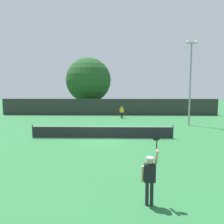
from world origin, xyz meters
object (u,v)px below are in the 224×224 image
Objects in this scene: large_tree at (88,80)px; parked_car_near at (97,106)px; player_receiving at (122,111)px; parked_car_mid at (122,105)px; player_serving at (150,174)px; light_pole at (190,78)px; tennis_ball at (100,131)px; parked_car_far at (168,107)px.

parked_car_near is (1.23, 1.61, -4.52)m from large_tree.
parked_car_mid is (0.33, 11.70, -0.16)m from player_receiving.
parked_car_mid is (5.81, 3.19, -4.52)m from large_tree.
player_serving is at bearing -78.99° from large_tree.
player_receiving is 0.17× the size of light_pole.
tennis_ball is at bearing -157.83° from light_pole.
parked_car_far is (13.60, 0.42, -4.52)m from large_tree.
player_receiving is at bearing 142.17° from light_pole.
parked_car_mid is at bearing 111.50° from light_pole.
parked_car_near is at bearing 125.99° from light_pole.
light_pole is (7.11, -5.52, 4.09)m from player_receiving.
parked_car_mid and parked_car_far have the same top height.
light_pole is 18.99m from parked_car_mid.
tennis_ball is (-2.68, 12.91, -1.09)m from player_serving.
parked_car_far is at bearing -132.26° from player_receiving.
parked_car_far reaches higher than player_receiving.
player_receiving is 10.98m from parked_car_near.
player_receiving is at bearing -60.52° from parked_car_near.
parked_car_mid is at bearing -91.60° from player_receiving.
parked_car_far is at bearing -19.62° from parked_car_mid.
player_receiving is 0.35× the size of parked_car_far.
light_pole reaches higher than tennis_ball.
tennis_ball is at bearing -77.21° from parked_car_near.
tennis_ball is at bearing -125.12° from parked_car_far.
parked_car_mid is at bearing 90.29° from player_serving.
light_pole is at bearing -99.66° from parked_car_far.
light_pole is at bearing -68.54° from parked_car_mid.
player_serving is at bearing -74.94° from parked_car_near.
tennis_ball is 11.21m from light_pole.
large_tree reaches higher than light_pole.
parked_car_far is (1.01, 14.45, -4.25)m from light_pole.
light_pole is at bearing -48.11° from large_tree.
parked_car_near is at bearing 168.82° from parked_car_far.
parked_car_mid reaches higher than player_receiving.
player_serving is at bearing -89.74° from parked_car_mid.
light_pole is (6.61, 16.70, 3.91)m from player_serving.
large_tree is at bearing 131.89° from light_pole.
light_pole reaches higher than parked_car_mid.
light_pole is 15.10m from parked_car_far.
light_pole is (9.29, 3.79, 4.99)m from tennis_ball.
large_tree is 14.34m from parked_car_far.
large_tree is 2.16× the size of parked_car_mid.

